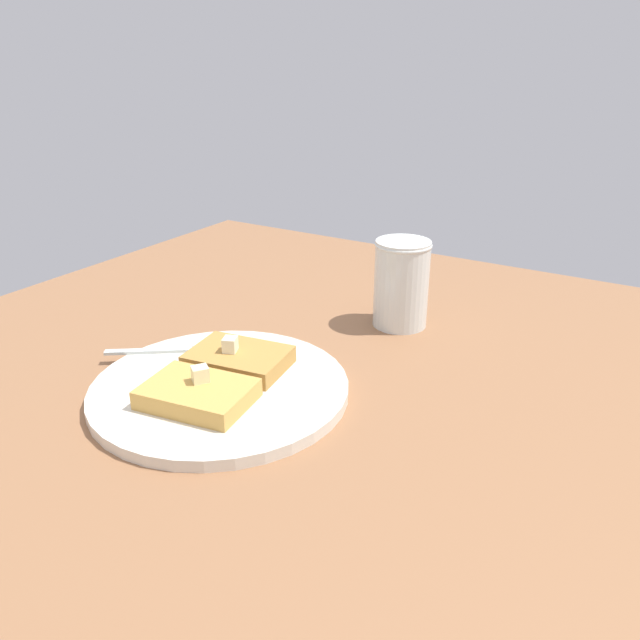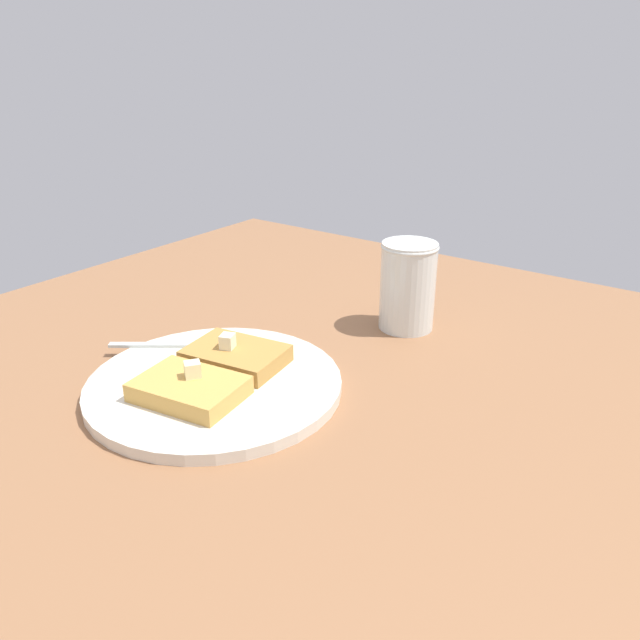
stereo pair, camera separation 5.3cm
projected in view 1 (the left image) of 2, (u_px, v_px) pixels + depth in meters
The scene contains 8 objects.
table_surface at pixel (304, 403), 66.05cm from camera, with size 105.54×105.54×2.88cm, color #8F603F.
plate at pixel (220, 388), 64.68cm from camera, with size 26.69×26.69×1.23cm.
toast_slice_left at pixel (198, 394), 60.67cm from camera, with size 7.38×10.33×1.90cm, color gold.
toast_slice_middle at pixel (239, 359), 67.52cm from camera, with size 7.38×10.33×1.90cm, color #B3823D.
butter_pat_primary at pixel (200, 374), 60.73cm from camera, with size 1.57×1.41×1.57cm, color #EFE9B5.
butter_pat_secondary at pixel (230, 344), 66.89cm from camera, with size 1.57×1.41×1.57cm, color #F2EAC9.
fork at pixel (185, 350), 71.39cm from camera, with size 10.51×13.83×0.36cm.
syrup_jar at pixel (401, 287), 79.53cm from camera, with size 7.19×7.19×11.26cm.
Camera 1 is at (-47.98, -31.11, 35.70)cm, focal length 35.00 mm.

